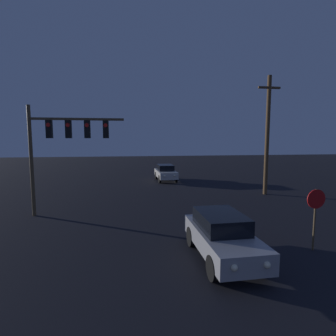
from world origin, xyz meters
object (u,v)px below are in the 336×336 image
Objects in this scene: car_near at (222,235)px; car_far at (166,172)px; traffic_signal_mast at (62,139)px; utility_pole at (267,134)px; stop_sign at (315,208)px.

car_far is at bearing -92.51° from car_near.
traffic_signal_mast is 13.20m from utility_pole.
traffic_signal_mast is at bearing -44.99° from car_near.
utility_pole is at bearing 13.62° from traffic_signal_mast.
utility_pole is at bearing 129.02° from car_far.
car_near is at bearing -177.75° from stop_sign.
utility_pole reaches higher than stop_sign.
stop_sign is (9.67, -5.92, -2.39)m from traffic_signal_mast.
car_far is 16.37m from stop_sign.
utility_pole reaches higher than car_far.
car_near is 9.24m from traffic_signal_mast.
car_far is 12.57m from traffic_signal_mast.
traffic_signal_mast reaches higher than stop_sign.
car_far is at bearing 130.95° from utility_pole.
car_near is 0.71× the size of traffic_signal_mast.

